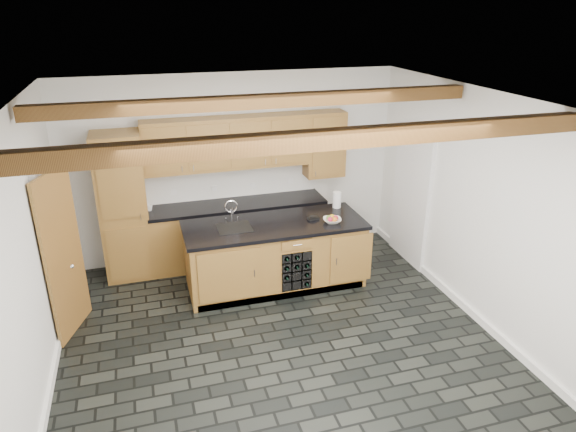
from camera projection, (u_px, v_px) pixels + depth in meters
name	position (u px, v px, depth m)	size (l,w,h in m)	color
ground	(279.00, 340.00, 6.07)	(5.00, 5.00, 0.00)	black
room_shell	(259.00, 205.00, 5.93)	(5.01, 5.00, 5.00)	white
back_cabinetry	(214.00, 201.00, 7.58)	(3.65, 0.62, 2.20)	olive
island	(276.00, 255.00, 7.11)	(2.48, 0.96, 0.93)	olive
faucet	(234.00, 225.00, 6.82)	(0.45, 0.40, 0.34)	black
kitchen_scale	(313.00, 218.00, 7.06)	(0.16, 0.10, 0.05)	black
fruit_bowl	(332.00, 220.00, 6.96)	(0.24, 0.24, 0.06)	white
fruit_cluster	(332.00, 218.00, 6.95)	(0.16, 0.17, 0.07)	#B0172C
paper_towel	(337.00, 200.00, 7.45)	(0.12, 0.12, 0.23)	white
mug	(149.00, 208.00, 7.36)	(0.10, 0.10, 0.09)	white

